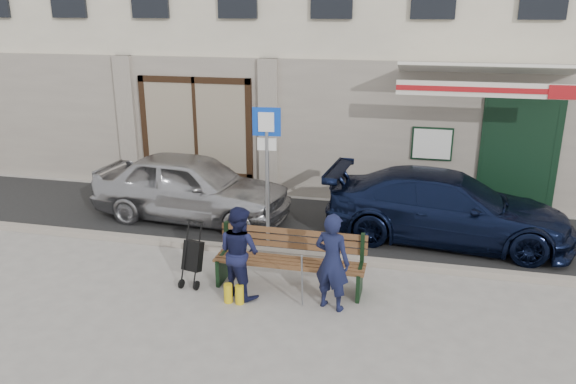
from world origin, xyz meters
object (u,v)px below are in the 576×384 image
(car_navy, at_px, (447,207))
(car_silver, at_px, (192,187))
(parking_sign, at_px, (267,157))
(bench, at_px, (287,261))
(man, at_px, (332,262))
(woman, at_px, (239,251))
(stroller, at_px, (193,257))

(car_navy, bearing_deg, car_silver, 95.35)
(parking_sign, distance_m, bench, 1.97)
(parking_sign, xyz_separation_m, man, (1.46, -1.77, -1.03))
(car_silver, xyz_separation_m, woman, (2.00, -2.94, 0.01))
(car_navy, relative_size, bench, 1.91)
(car_silver, xyz_separation_m, stroller, (1.15, -2.77, -0.25))
(woman, distance_m, stroller, 0.91)
(car_silver, height_order, man, man)
(car_silver, height_order, bench, car_silver)
(man, bearing_deg, bench, -12.44)
(car_silver, height_order, parking_sign, parking_sign)
(car_navy, xyz_separation_m, stroller, (-4.03, -2.81, -0.20))
(bench, distance_m, man, 0.97)
(car_silver, xyz_separation_m, man, (3.45, -3.03, 0.04))
(parking_sign, height_order, woman, parking_sign)
(stroller, bearing_deg, car_navy, 47.34)
(parking_sign, xyz_separation_m, stroller, (-0.84, -1.51, -1.32))
(bench, bearing_deg, woman, -149.83)
(car_silver, relative_size, woman, 2.88)
(stroller, bearing_deg, man, 6.01)
(woman, bearing_deg, man, -155.64)
(parking_sign, distance_m, man, 2.52)
(parking_sign, bearing_deg, car_silver, 143.79)
(car_navy, bearing_deg, bench, 140.79)
(car_navy, bearing_deg, stroller, 129.85)
(woman, bearing_deg, car_navy, -108.96)
(parking_sign, xyz_separation_m, woman, (0.01, -1.68, -1.06))
(man, bearing_deg, stroller, 11.67)
(car_silver, distance_m, parking_sign, 2.59)
(parking_sign, relative_size, bench, 1.11)
(parking_sign, height_order, stroller, parking_sign)
(bench, height_order, man, man)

